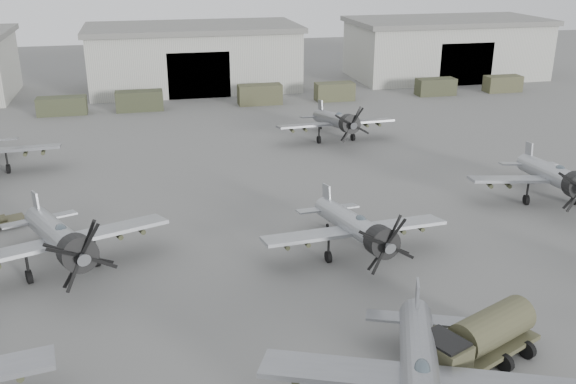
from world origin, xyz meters
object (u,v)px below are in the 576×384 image
object	(u,v)px
aircraft_far_1	(337,121)
fuel_tanker	(478,338)
aircraft_mid_1	(60,238)
aircraft_mid_3	(555,176)
aircraft_near_1	(420,377)
aircraft_mid_2	(357,227)

from	to	relation	value
aircraft_far_1	fuel_tanker	size ratio (longest dim) A/B	1.71
aircraft_mid_1	aircraft_mid_3	world-z (taller)	aircraft_mid_1
aircraft_near_1	aircraft_far_1	world-z (taller)	aircraft_near_1
aircraft_near_1	fuel_tanker	xyz separation A→B (m)	(4.43, 3.21, -0.91)
aircraft_mid_2	fuel_tanker	bearing A→B (deg)	-84.77
fuel_tanker	aircraft_mid_2	bearing A→B (deg)	75.71
aircraft_near_1	aircraft_mid_2	xyz separation A→B (m)	(2.43, 15.10, -0.22)
aircraft_mid_2	fuel_tanker	world-z (taller)	aircraft_mid_2
aircraft_mid_3	aircraft_far_1	size ratio (longest dim) A/B	1.06
aircraft_mid_1	aircraft_mid_3	size ratio (longest dim) A/B	1.03
aircraft_far_1	aircraft_mid_1	bearing A→B (deg)	-138.26
aircraft_mid_3	aircraft_mid_2	bearing A→B (deg)	-150.57
aircraft_far_1	fuel_tanker	bearing A→B (deg)	-99.02
aircraft_near_1	aircraft_far_1	xyz separation A→B (m)	(8.93, 40.54, -0.20)
aircraft_mid_2	aircraft_far_1	size ratio (longest dim) A/B	0.99
aircraft_mid_2	aircraft_mid_3	bearing A→B (deg)	12.51
aircraft_mid_1	fuel_tanker	size ratio (longest dim) A/B	1.86
aircraft_mid_1	aircraft_mid_3	distance (m)	35.78
aircraft_mid_1	fuel_tanker	distance (m)	24.27
aircraft_mid_2	aircraft_far_1	world-z (taller)	aircraft_far_1
aircraft_mid_1	aircraft_far_1	size ratio (longest dim) A/B	1.09
aircraft_near_1	aircraft_mid_1	xyz separation A→B (m)	(-15.49, 17.05, 0.00)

